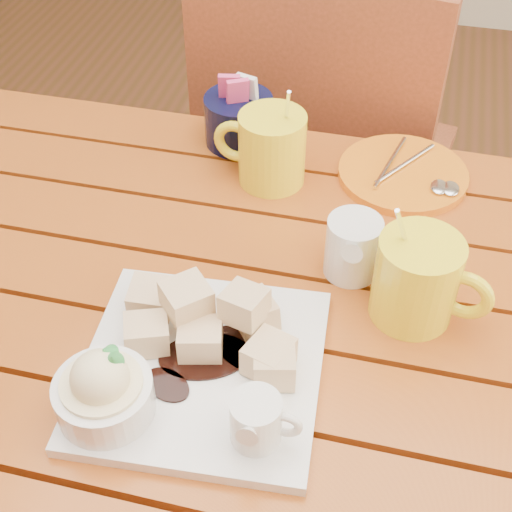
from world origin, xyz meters
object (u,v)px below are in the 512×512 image
(dessert_plate, at_px, (180,367))
(orange_saucer, at_px, (404,174))
(coffee_mug_right, at_px, (419,279))
(table, at_px, (242,353))
(coffee_mug_left, at_px, (270,147))
(chair_far, at_px, (322,160))

(dessert_plate, relative_size, orange_saucer, 1.46)
(orange_saucer, bearing_deg, coffee_mug_right, -82.79)
(table, height_order, orange_saucer, orange_saucer)
(coffee_mug_left, bearing_deg, orange_saucer, 19.89)
(table, bearing_deg, orange_saucer, 59.75)
(dessert_plate, relative_size, coffee_mug_right, 1.70)
(coffee_mug_left, xyz_separation_m, orange_saucer, (0.20, 0.05, -0.05))
(dessert_plate, relative_size, chair_far, 0.30)
(table, xyz_separation_m, chair_far, (0.01, 0.61, -0.10))
(table, relative_size, coffee_mug_right, 7.12)
(table, xyz_separation_m, coffee_mug_left, (-0.02, 0.25, 0.16))
(coffee_mug_right, relative_size, orange_saucer, 0.86)
(chair_far, bearing_deg, dessert_plate, 96.17)
(coffee_mug_left, bearing_deg, chair_far, 90.67)
(orange_saucer, xyz_separation_m, chair_far, (-0.17, 0.31, -0.22))
(dessert_plate, distance_m, coffee_mug_right, 0.30)
(dessert_plate, xyz_separation_m, coffee_mug_left, (0.01, 0.40, 0.03))
(table, bearing_deg, chair_far, 88.94)
(coffee_mug_right, bearing_deg, table, -159.21)
(orange_saucer, relative_size, chair_far, 0.20)
(dessert_plate, height_order, chair_far, chair_far)
(table, bearing_deg, dessert_plate, -102.27)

